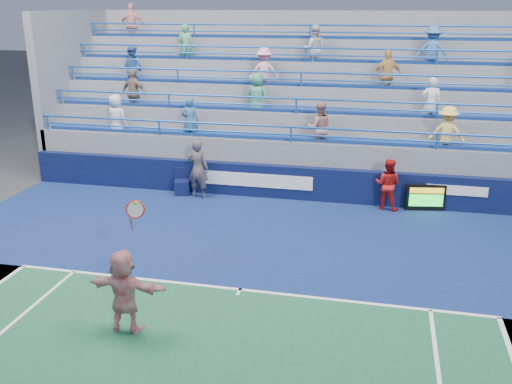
% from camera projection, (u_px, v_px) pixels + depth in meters
% --- Properties ---
extents(ground, '(120.00, 120.00, 0.00)m').
position_uv_depth(ground, '(240.00, 290.00, 12.75)').
color(ground, '#333538').
extents(sponsor_wall, '(18.00, 0.32, 1.10)m').
position_uv_depth(sponsor_wall, '(289.00, 182.00, 18.59)').
color(sponsor_wall, '#091134').
rests_on(sponsor_wall, ground).
extents(bleacher_stand, '(18.00, 5.60, 6.13)m').
position_uv_depth(bleacher_stand, '(306.00, 129.00, 21.77)').
color(bleacher_stand, slate).
rests_on(bleacher_stand, ground).
extents(serve_speed_board, '(1.22, 0.34, 0.84)m').
position_uv_depth(serve_speed_board, '(426.00, 198.00, 17.54)').
color(serve_speed_board, black).
rests_on(serve_speed_board, ground).
extents(judge_chair, '(0.62, 0.63, 0.88)m').
position_uv_depth(judge_chair, '(182.00, 186.00, 19.09)').
color(judge_chair, '#0C133E').
rests_on(judge_chair, ground).
extents(tennis_player, '(1.59, 0.54, 2.74)m').
position_uv_depth(tennis_player, '(124.00, 291.00, 10.93)').
color(tennis_player, silver).
rests_on(tennis_player, ground).
extents(line_judge, '(0.75, 0.53, 1.96)m').
position_uv_depth(line_judge, '(198.00, 169.00, 18.59)').
color(line_judge, '#141C37').
rests_on(line_judge, ground).
extents(ball_girl, '(0.92, 0.79, 1.62)m').
position_uv_depth(ball_girl, '(388.00, 184.00, 17.54)').
color(ball_girl, red).
rests_on(ball_girl, ground).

